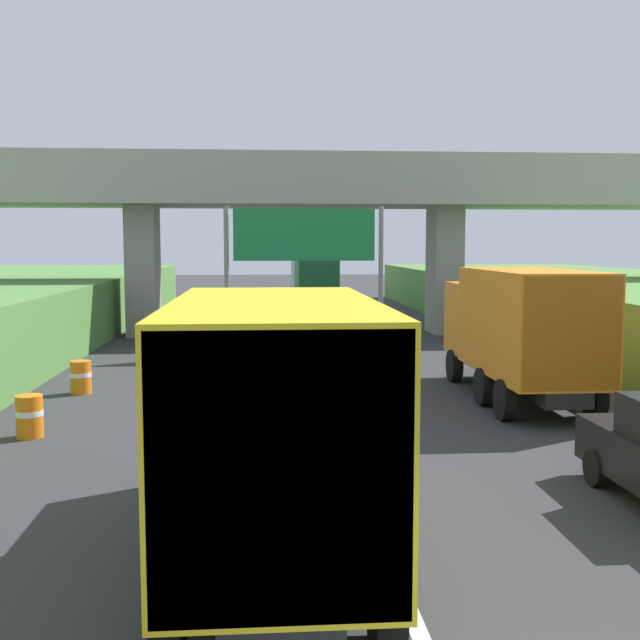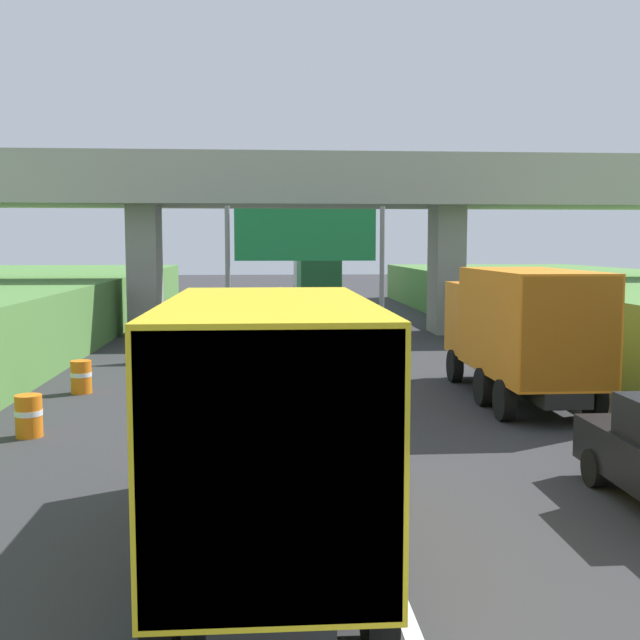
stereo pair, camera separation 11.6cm
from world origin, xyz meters
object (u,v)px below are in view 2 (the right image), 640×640
Objects in this scene: truck_green at (317,280)px; truck_orange at (519,327)px; overhead_highway_sign at (305,245)px; truck_white at (310,273)px; truck_yellow at (268,414)px; construction_barrel_2 at (81,377)px; construction_barrel_1 at (29,416)px.

truck_orange is at bearing -82.69° from truck_green.
overhead_highway_sign reaches higher than truck_white.
truck_orange is at bearing 56.46° from truck_yellow.
overhead_highway_sign reaches higher than construction_barrel_2.
truck_orange is 8.11× the size of construction_barrel_1.
construction_barrel_2 is (-8.20, -24.85, -1.47)m from truck_green.
truck_white is at bearing 85.94° from truck_yellow.
truck_yellow is at bearing -94.06° from truck_white.
truck_green is 1.00× the size of truck_orange.
truck_yellow is 36.69m from truck_green.
overhead_highway_sign is 14.12m from construction_barrel_1.
construction_barrel_2 is (-0.03, 4.84, 0.00)m from construction_barrel_1.
truck_yellow reaches higher than construction_barrel_2.
truck_orange is 12.08m from construction_barrel_1.
truck_orange is 11.86m from construction_barrel_2.
construction_barrel_2 is at bearing 90.31° from construction_barrel_1.
construction_barrel_1 is at bearing -165.34° from truck_orange.
truck_orange is 8.11× the size of construction_barrel_2.
overhead_highway_sign is 0.81× the size of truck_orange.
truck_orange is (3.20, -37.41, 0.00)m from truck_white.
construction_barrel_1 is (-6.52, -11.99, -3.59)m from overhead_highway_sign.
construction_barrel_2 is at bearing -132.48° from overhead_highway_sign.
truck_white is 37.55m from truck_orange.
truck_yellow is at bearing -94.50° from overhead_highway_sign.
construction_barrel_1 is (-8.40, -40.45, -1.47)m from truck_white.
truck_yellow is at bearing -123.54° from truck_orange.
truck_green is 26.21m from construction_barrel_2.
truck_yellow is (-1.48, -18.85, -2.12)m from overhead_highway_sign.
overhead_highway_sign reaches higher than truck_yellow.
truck_green is (1.66, 17.70, -2.12)m from overhead_highway_sign.
truck_green is at bearing 85.09° from truck_yellow.
truck_orange is (6.56, 9.89, 0.00)m from truck_yellow.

